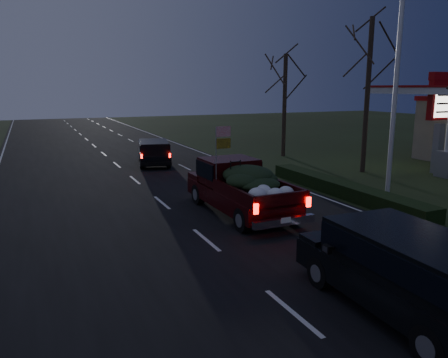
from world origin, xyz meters
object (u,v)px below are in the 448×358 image
object	(u,v)px
gas_price_pylon	(442,106)
light_pole	(397,70)
rear_suv	(411,266)
lead_suv	(154,150)
pickup_truck	(240,185)

from	to	relation	value
gas_price_pylon	light_pole	bearing A→B (deg)	-155.26
gas_price_pylon	rear_suv	bearing A→B (deg)	-141.34
light_pole	gas_price_pylon	size ratio (longest dim) A/B	1.64
gas_price_pylon	lead_suv	world-z (taller)	gas_price_pylon
lead_suv	rear_suv	bearing A→B (deg)	-78.03
gas_price_pylon	pickup_truck	xyz separation A→B (m)	(-13.65, -2.67, -2.64)
lead_suv	gas_price_pylon	bearing A→B (deg)	-21.17
pickup_truck	lead_suv	distance (m)	11.69
light_pole	pickup_truck	bearing A→B (deg)	177.36
pickup_truck	rear_suv	xyz separation A→B (m)	(-0.19, -8.40, -0.01)
gas_price_pylon	pickup_truck	distance (m)	14.16
lead_suv	pickup_truck	bearing A→B (deg)	-77.05
light_pole	pickup_truck	distance (m)	8.38
light_pole	gas_price_pylon	distance (m)	7.36
light_pole	lead_suv	distance (m)	14.81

